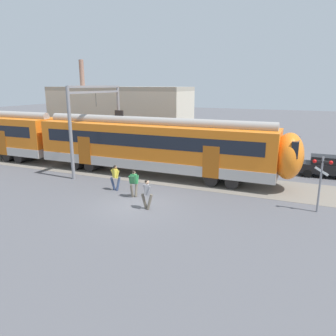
{
  "coord_description": "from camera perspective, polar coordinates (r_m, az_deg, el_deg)",
  "views": [
    {
      "loc": [
        8.35,
        -15.18,
        6.57
      ],
      "look_at": [
        0.66,
        2.8,
        1.6
      ],
      "focal_mm": 35.0,
      "sensor_mm": 36.0,
      "label": 1
    }
  ],
  "objects": [
    {
      "name": "ground_plane",
      "position": [
        18.53,
        -5.32,
        -6.57
      ],
      "size": [
        160.0,
        160.0,
        0.0
      ],
      "primitive_type": "plane",
      "color": "#515156"
    },
    {
      "name": "track_bed",
      "position": [
        31.02,
        -21.39,
        1.04
      ],
      "size": [
        80.0,
        4.4,
        0.01
      ],
      "primitive_type": "cube",
      "color": "slate",
      "rests_on": "ground"
    },
    {
      "name": "pedestrian_yellow",
      "position": [
        21.08,
        -9.16,
        -1.36
      ],
      "size": [
        0.67,
        0.51,
        1.67
      ],
      "color": "navy",
      "rests_on": "ground"
    },
    {
      "name": "pedestrian_green",
      "position": [
        19.65,
        -6.0,
        -2.32
      ],
      "size": [
        0.54,
        0.68,
        1.67
      ],
      "color": "#6B6051",
      "rests_on": "ground"
    },
    {
      "name": "pedestrian_grey",
      "position": [
        17.71,
        -3.72,
        -4.23
      ],
      "size": [
        0.71,
        0.5,
        1.67
      ],
      "color": "#6B6051",
      "rests_on": "ground"
    },
    {
      "name": "parked_car_black",
      "position": [
        26.69,
        25.82,
        0.28
      ],
      "size": [
        4.03,
        1.81,
        1.54
      ],
      "color": "black",
      "rests_on": "ground"
    },
    {
      "name": "catenary_gantry",
      "position": [
        26.35,
        -12.31,
        9.02
      ],
      "size": [
        0.24,
        6.64,
        6.53
      ],
      "color": "gray",
      "rests_on": "ground"
    },
    {
      "name": "crossing_signal",
      "position": [
        18.74,
        25.1,
        -1.22
      ],
      "size": [
        0.96,
        0.22,
        3.0
      ],
      "color": "gray",
      "rests_on": "ground"
    },
    {
      "name": "background_building",
      "position": [
        35.42,
        -8.48,
        8.65
      ],
      "size": [
        15.0,
        5.0,
        9.2
      ],
      "color": "beige",
      "rests_on": "ground"
    }
  ]
}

